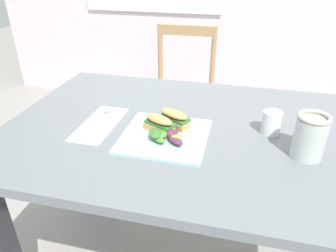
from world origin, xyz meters
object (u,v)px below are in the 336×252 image
object	(u,v)px
chair_wooden_far	(181,98)
mason_jar_iced_tea	(309,138)
fork_on_napkin	(101,121)
cup_extra_side	(271,123)
dining_table	(191,159)
sandwich_half_front	(159,123)
plate_lunch	(165,136)
sandwich_half_back	(174,118)

from	to	relation	value
chair_wooden_far	mason_jar_iced_tea	distance (m)	1.17
fork_on_napkin	cup_extra_side	size ratio (longest dim) A/B	2.45
dining_table	cup_extra_side	world-z (taller)	cup_extra_side
cup_extra_side	dining_table	bearing A→B (deg)	-175.09
sandwich_half_front	plate_lunch	bearing A→B (deg)	-37.20
sandwich_half_back	mason_jar_iced_tea	xyz separation A→B (m)	(0.40, -0.07, 0.02)
chair_wooden_far	sandwich_half_front	world-z (taller)	chair_wooden_far
plate_lunch	fork_on_napkin	size ratio (longest dim) A/B	1.43
dining_table	plate_lunch	xyz separation A→B (m)	(-0.07, -0.09, 0.13)
plate_lunch	mason_jar_iced_tea	bearing A→B (deg)	-0.63
dining_table	plate_lunch	size ratio (longest dim) A/B	4.71
plate_lunch	sandwich_half_back	distance (m)	0.07
chair_wooden_far	fork_on_napkin	distance (m)	0.97
dining_table	sandwich_half_back	bearing A→B (deg)	-159.54
sandwich_half_back	fork_on_napkin	size ratio (longest dim) A/B	0.60
plate_lunch	chair_wooden_far	bearing A→B (deg)	98.19
fork_on_napkin	sandwich_half_back	bearing A→B (deg)	3.58
plate_lunch	mason_jar_iced_tea	world-z (taller)	mason_jar_iced_tea
fork_on_napkin	mason_jar_iced_tea	world-z (taller)	mason_jar_iced_tea
plate_lunch	mason_jar_iced_tea	distance (m)	0.42
chair_wooden_far	cup_extra_side	distance (m)	1.03
mason_jar_iced_tea	cup_extra_side	xyz separation A→B (m)	(-0.09, 0.11, -0.02)
sandwich_half_front	mason_jar_iced_tea	xyz separation A→B (m)	(0.44, -0.02, 0.02)
chair_wooden_far	sandwich_half_front	bearing A→B (deg)	-83.02
plate_lunch	sandwich_half_back	size ratio (longest dim) A/B	2.38
mason_jar_iced_tea	dining_table	bearing A→B (deg)	165.24
chair_wooden_far	plate_lunch	bearing A→B (deg)	-81.81
fork_on_napkin	cup_extra_side	xyz separation A→B (m)	(0.56, 0.06, 0.03)
dining_table	fork_on_napkin	size ratio (longest dim) A/B	6.74
dining_table	sandwich_half_back	size ratio (longest dim) A/B	11.21
sandwich_half_front	dining_table	bearing A→B (deg)	35.88
sandwich_half_front	cup_extra_side	distance (m)	0.36
sandwich_half_back	cup_extra_side	distance (m)	0.31
sandwich_half_front	sandwich_half_back	bearing A→B (deg)	51.81
plate_lunch	cup_extra_side	distance (m)	0.34
chair_wooden_far	mason_jar_iced_tea	world-z (taller)	mason_jar_iced_tea
dining_table	mason_jar_iced_tea	xyz separation A→B (m)	(0.34, -0.09, 0.19)
dining_table	mason_jar_iced_tea	bearing A→B (deg)	-14.76
chair_wooden_far	sandwich_half_back	distance (m)	0.97
sandwich_half_back	mason_jar_iced_tea	size ratio (longest dim) A/B	0.85
sandwich_half_front	sandwich_half_back	xyz separation A→B (m)	(0.04, 0.05, 0.00)
fork_on_napkin	mason_jar_iced_tea	size ratio (longest dim) A/B	1.42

